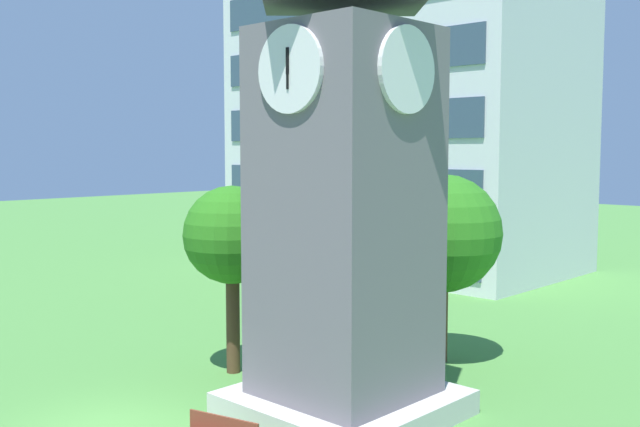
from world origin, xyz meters
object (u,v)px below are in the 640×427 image
tree_near_tower (232,236)px  tree_by_building (313,208)px  clock_tower (345,211)px  tree_streetside (442,234)px

tree_near_tower → tree_by_building: 9.40m
tree_near_tower → clock_tower: bearing=-4.8°
clock_tower → tree_streetside: clock_tower is taller
tree_near_tower → tree_streetside: bearing=53.5°
clock_tower → tree_streetside: (-0.90, 5.56, -1.08)m
tree_streetside → tree_by_building: (-8.43, 3.03, 0.18)m
clock_tower → tree_by_building: 12.72m
clock_tower → tree_streetside: bearing=99.2°
tree_streetside → tree_by_building: tree_streetside is taller
tree_streetside → tree_near_tower: size_ratio=1.05×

